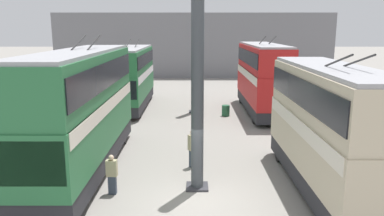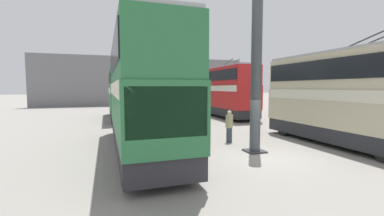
# 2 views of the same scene
# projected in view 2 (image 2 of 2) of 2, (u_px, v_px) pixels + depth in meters

# --- Properties ---
(ground_plane) EXTENTS (240.00, 240.00, 0.00)m
(ground_plane) POSITION_uv_depth(u_px,v_px,m) (269.00, 158.00, 11.23)
(ground_plane) COLOR gray
(depot_back_wall) EXTENTS (0.50, 36.00, 8.28)m
(depot_back_wall) POSITION_uv_depth(u_px,v_px,m) (146.00, 81.00, 44.33)
(depot_back_wall) COLOR slate
(depot_back_wall) RESTS_ON ground_plane
(support_column_near) EXTENTS (0.89, 0.89, 7.58)m
(support_column_near) POSITION_uv_depth(u_px,v_px,m) (256.00, 75.00, 12.00)
(support_column_near) COLOR #42474C
(support_column_near) RESTS_ON ground_plane
(support_column_far) EXTENTS (0.89, 0.89, 7.58)m
(support_column_far) POSITION_uv_depth(u_px,v_px,m) (177.00, 82.00, 25.22)
(support_column_far) COLOR #42474C
(support_column_far) RESTS_ON ground_plane
(bus_left_near) EXTENTS (9.38, 2.54, 5.59)m
(bus_left_near) POSITION_uv_depth(u_px,v_px,m) (343.00, 93.00, 13.47)
(bus_left_near) COLOR black
(bus_left_near) RESTS_ON ground_plane
(bus_left_far) EXTENTS (10.21, 2.54, 5.83)m
(bus_left_far) POSITION_uv_depth(u_px,v_px,m) (224.00, 89.00, 26.86)
(bus_left_far) COLOR black
(bus_left_far) RESTS_ON ground_plane
(bus_right_near) EXTENTS (11.33, 2.54, 6.03)m
(bus_right_near) POSITION_uv_depth(u_px,v_px,m) (141.00, 87.00, 12.23)
(bus_right_near) COLOR black
(bus_right_near) RESTS_ON ground_plane
(bus_right_mid) EXTENTS (10.07, 2.54, 5.49)m
(bus_right_mid) POSITION_uv_depth(u_px,v_px,m) (123.00, 91.00, 25.31)
(bus_right_mid) COLOR black
(bus_right_mid) RESTS_ON ground_plane
(person_by_right_row) EXTENTS (0.26, 0.43, 1.60)m
(person_by_right_row) POSITION_uv_depth(u_px,v_px,m) (193.00, 142.00, 10.62)
(person_by_right_row) COLOR #384251
(person_by_right_row) RESTS_ON ground_plane
(person_aisle_midway) EXTENTS (0.43, 0.48, 1.80)m
(person_aisle_midway) POSITION_uv_depth(u_px,v_px,m) (229.00, 125.00, 14.37)
(person_aisle_midway) COLOR #384251
(person_aisle_midway) RESTS_ON ground_plane
(oil_drum) EXTENTS (0.60, 0.60, 0.80)m
(oil_drum) POSITION_uv_depth(u_px,v_px,m) (203.00, 115.00, 25.00)
(oil_drum) COLOR #235638
(oil_drum) RESTS_ON ground_plane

